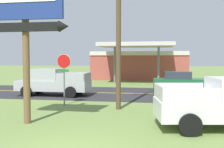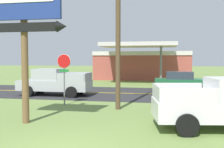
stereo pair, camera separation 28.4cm
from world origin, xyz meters
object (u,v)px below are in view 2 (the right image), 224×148
(motel_sign, at_px, (24,12))
(gas_station, at_px, (142,64))
(car_green_near_lane, at_px, (181,81))
(stop_sign, at_px, (64,70))
(pickup_silver_on_road, at_px, (54,82))
(utility_pole, at_px, (118,20))

(motel_sign, xyz_separation_m, gas_station, (3.14, 24.29, -2.62))
(gas_station, relative_size, car_green_near_lane, 2.86)
(stop_sign, bearing_deg, gas_station, 81.05)
(motel_sign, bearing_deg, pickup_silver_on_road, 105.20)
(pickup_silver_on_road, bearing_deg, stop_sign, -58.97)
(motel_sign, bearing_deg, gas_station, 82.64)
(stop_sign, relative_size, gas_station, 0.25)
(stop_sign, bearing_deg, pickup_silver_on_road, 121.03)
(pickup_silver_on_road, xyz_separation_m, car_green_near_lane, (9.28, 4.00, -0.13))
(motel_sign, xyz_separation_m, pickup_silver_on_road, (-2.17, 8.00, -3.60))
(car_green_near_lane, bearing_deg, motel_sign, -120.64)
(utility_pole, xyz_separation_m, pickup_silver_on_road, (-5.42, 4.25, -3.77))
(motel_sign, relative_size, stop_sign, 2.21)
(motel_sign, relative_size, pickup_silver_on_road, 1.25)
(gas_station, bearing_deg, car_green_near_lane, -72.11)
(stop_sign, relative_size, pickup_silver_on_road, 0.57)
(stop_sign, distance_m, pickup_silver_on_road, 4.35)
(utility_pole, distance_m, pickup_silver_on_road, 7.85)
(utility_pole, bearing_deg, gas_station, 90.32)
(gas_station, distance_m, pickup_silver_on_road, 17.17)
(gas_station, height_order, pickup_silver_on_road, gas_station)
(utility_pole, relative_size, gas_station, 0.74)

